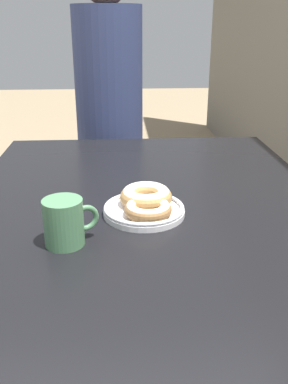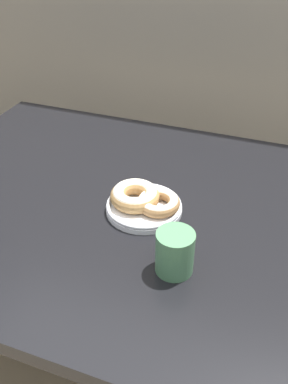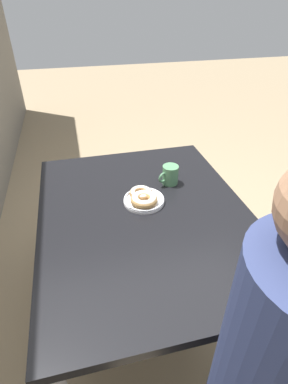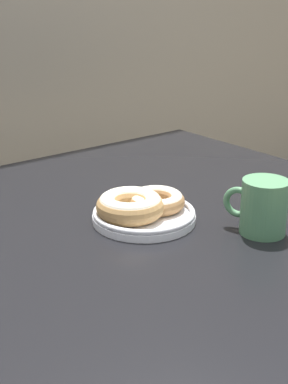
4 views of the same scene
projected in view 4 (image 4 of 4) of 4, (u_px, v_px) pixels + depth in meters
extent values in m
cube|color=black|center=(104.00, 239.00, 1.01)|extent=(1.26, 0.98, 0.04)
cylinder|color=#99999E|center=(175.00, 252.00, 1.79)|extent=(0.05, 0.05, 0.72)
cylinder|color=white|center=(144.00, 218.00, 1.04)|extent=(0.20, 0.20, 0.01)
torus|color=white|center=(144.00, 212.00, 1.03)|extent=(0.20, 0.20, 0.01)
torus|color=#9E7042|center=(156.00, 201.00, 1.05)|extent=(0.16, 0.16, 0.03)
torus|color=silver|center=(156.00, 198.00, 1.05)|extent=(0.15, 0.15, 0.02)
torus|color=#B2844C|center=(130.00, 206.00, 1.01)|extent=(0.18, 0.18, 0.04)
torus|color=silver|center=(130.00, 203.00, 1.01)|extent=(0.17, 0.17, 0.03)
cylinder|color=#4C7F56|center=(264.00, 207.00, 0.97)|extent=(0.08, 0.08, 0.10)
cylinder|color=#382114|center=(266.00, 184.00, 0.95)|extent=(0.07, 0.07, 0.00)
torus|color=#4C7F56|center=(239.00, 202.00, 0.99)|extent=(0.03, 0.06, 0.06)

